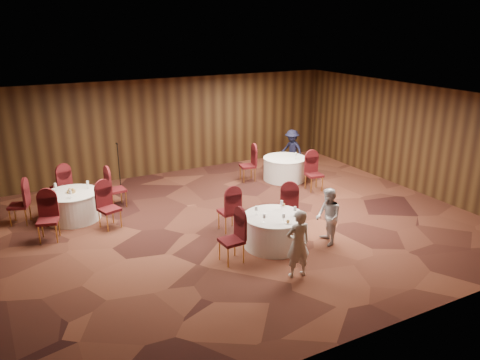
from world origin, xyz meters
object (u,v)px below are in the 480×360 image
table_main (274,230)px  woman_a (298,244)px  man_c (292,149)px  table_right (285,168)px  mic_stand (120,178)px  table_left (73,206)px  woman_b (328,217)px

table_main → woman_a: bearing=-102.7°
man_c → woman_a: bearing=-49.5°
table_main → table_right: 4.86m
woman_a → mic_stand: bearing=-68.5°
table_right → mic_stand: (-5.08, 1.29, 0.07)m
table_left → mic_stand: size_ratio=0.90×
woman_a → woman_b: bearing=-143.0°
table_right → woman_a: woman_a is taller
table_right → mic_stand: 5.24m
mic_stand → man_c: 5.97m
table_left → mic_stand: 2.18m
table_left → woman_a: (3.53, -5.15, 0.35)m
table_left → woman_a: bearing=-55.6°
woman_a → table_left: bearing=-50.3°
table_left → woman_b: (4.99, -4.25, 0.30)m
table_right → woman_b: (-1.70, -4.43, 0.30)m
table_right → man_c: 1.30m
table_main → table_left: 5.37m
table_right → woman_a: size_ratio=0.97×
table_left → table_main: bearing=-44.3°
table_left → man_c: man_c is taller
mic_stand → woman_a: (1.92, -6.62, 0.28)m
table_left → man_c: 7.65m
mic_stand → table_right: bearing=-14.2°
mic_stand → woman_b: (3.38, -5.72, 0.23)m
table_main → woman_a: size_ratio=0.99×
mic_stand → woman_a: mic_stand is taller
table_left → woman_a: size_ratio=0.96×
woman_a → man_c: (4.03, 6.23, -0.03)m
table_left → woman_b: 6.56m
table_left → woman_a: woman_a is taller
table_left → table_right: size_ratio=0.99×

